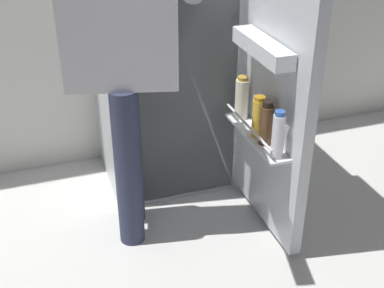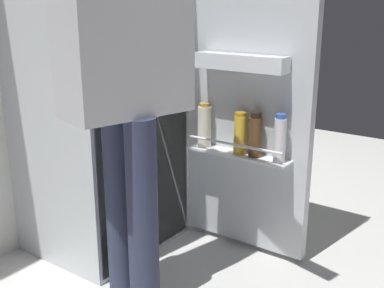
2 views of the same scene
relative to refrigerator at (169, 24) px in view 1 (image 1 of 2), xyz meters
name	(u,v)px [view 1 (image 1 of 2)]	position (x,y,z in m)	size (l,w,h in m)	color
ground_plane	(194,225)	(-0.03, -0.48, -0.90)	(5.52, 5.52, 0.00)	silver
refrigerator	(169,24)	(0.00, 0.00, 0.00)	(0.71, 1.21, 1.81)	silver
person	(123,47)	(-0.32, -0.40, 0.05)	(0.55, 0.82, 1.58)	#2D334C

